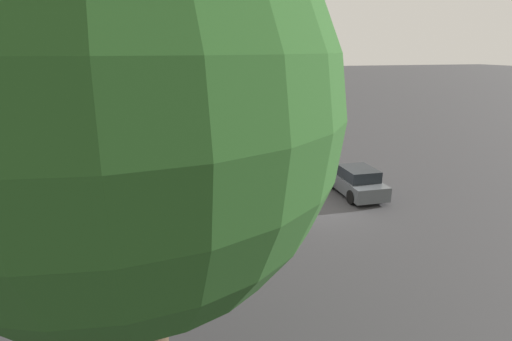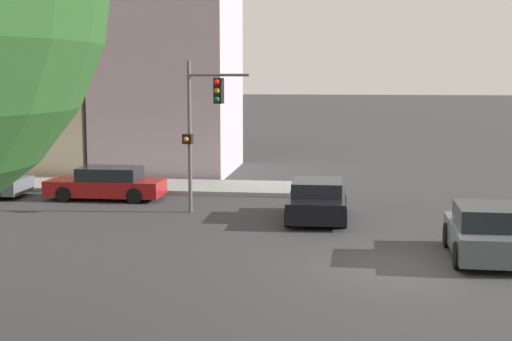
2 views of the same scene
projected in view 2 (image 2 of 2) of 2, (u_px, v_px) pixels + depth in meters
ground_plane at (398, 268)px, 18.54m from camera, size 300.00×300.00×0.00m
rowhouse_backdrop at (56, 52)px, 36.72m from camera, size 7.51×19.20×12.54m
traffic_signal at (203, 114)px, 25.22m from camera, size 0.57×2.45×5.46m
crossing_car_0 at (317, 201)px, 24.56m from camera, size 3.99×2.07×1.35m
crossing_car_1 at (485, 233)px, 19.32m from camera, size 3.84×1.97×1.50m
parked_car_0 at (107, 184)px, 28.50m from camera, size 1.87×4.61×1.30m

